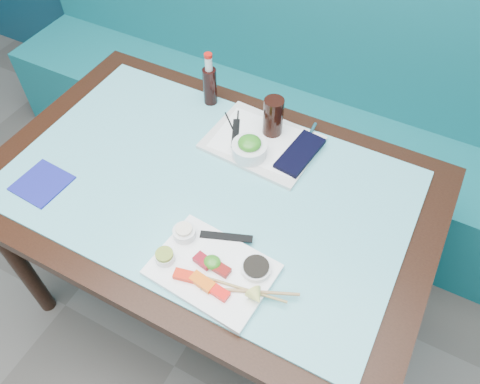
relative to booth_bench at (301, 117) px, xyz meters
The scene contains 34 objects.
booth_bench is the anchor object (origin of this frame).
dining_table 0.89m from the booth_bench, 90.00° to the right, with size 1.40×0.90×0.75m.
glass_top 0.92m from the booth_bench, 90.00° to the right, with size 1.22×0.76×0.01m, color #5FB6BF.
sashimi_plate 1.18m from the booth_bench, 81.34° to the right, with size 0.31×0.22×0.02m, color white.
salmon_left 1.23m from the booth_bench, 84.20° to the right, with size 0.06×0.03×0.01m, color red.
salmon_mid 1.23m from the booth_bench, 81.71° to the right, with size 0.07×0.03×0.02m, color #FF610A.
salmon_right 1.24m from the booth_bench, 79.33° to the right, with size 0.06×0.03×0.01m, color #FC0F0A.
tuna_left 1.17m from the booth_bench, 82.85° to the right, with size 0.05×0.03×0.02m, color maroon.
tuna_right 1.18m from the booth_bench, 80.03° to the right, with size 0.05×0.03×0.02m, color maroon.
seaweed_garnish 1.17m from the booth_bench, 81.52° to the right, with size 0.05×0.04×0.03m, color #32801D.
ramekin_wasabi 1.20m from the booth_bench, 87.87° to the right, with size 0.05×0.05×0.02m, color white.
wasabi_fill 1.21m from the booth_bench, 87.87° to the right, with size 0.05×0.05×0.01m, color olive.
ramekin_ginger 1.12m from the booth_bench, 87.42° to the right, with size 0.06×0.06×0.03m, color silver.
ginger_fill 1.13m from the booth_bench, 87.42° to the right, with size 0.05×0.05×0.01m, color #F7E8CB.
soy_dish 1.16m from the booth_bench, 75.44° to the right, with size 0.08×0.08×0.02m, color white.
soy_fill 1.16m from the booth_bench, 75.44° to the right, with size 0.07×0.07×0.01m, color black.
lemon_wedge 1.24m from the booth_bench, 74.52° to the right, with size 0.05×0.05×0.04m, color #E5E96E.
chopstick_sleeve 1.08m from the booth_bench, 81.29° to the right, with size 0.15×0.02×0.00m, color black.
wooden_chopstick_a 1.21m from the booth_bench, 76.01° to the right, with size 0.01×0.01×0.22m, color #A1854C.
wooden_chopstick_b 1.22m from the booth_bench, 75.53° to the right, with size 0.01×0.01×0.25m, color #A57C4D.
serving_tray 0.72m from the booth_bench, 83.08° to the right, with size 0.35×0.26×0.01m, color silver.
paper_placemat 0.72m from the booth_bench, 83.08° to the right, with size 0.30×0.22×0.00m, color white.
seaweed_bowl 0.80m from the booth_bench, 84.68° to the right, with size 0.11×0.11×0.05m, color white.
seaweed_salad 0.81m from the booth_bench, 84.68° to the right, with size 0.08×0.08×0.04m, color #2E7F1D.
cola_glass 0.72m from the booth_bench, 81.37° to the right, with size 0.07×0.07×0.14m, color black.
navy_pouch 0.75m from the booth_bench, 70.93° to the right, with size 0.08×0.20×0.02m, color black.
fork 0.67m from the booth_bench, 67.87° to the right, with size 0.01×0.01×0.10m, color white.
black_chopstick_a 0.73m from the booth_bench, 92.43° to the right, with size 0.01×0.01×0.21m, color black.
black_chopstick_b 0.73m from the booth_bench, 91.69° to the right, with size 0.01×0.01×0.23m, color black.
tray_sleeve 0.73m from the booth_bench, 92.06° to the right, with size 0.02×0.14×0.00m, color black.
cola_bottle_body 0.70m from the booth_bench, 110.71° to the right, with size 0.05×0.05×0.14m, color black.
cola_bottle_neck 0.76m from the booth_bench, 110.71° to the right, with size 0.03×0.03×0.05m, color silver.
cola_bottle_cap 0.78m from the booth_bench, 110.71° to the right, with size 0.03×0.03×0.01m, color #BB130B.
blue_napkin 1.23m from the booth_bench, 112.88° to the right, with size 0.15×0.15×0.01m, color navy.
Camera 1 is at (0.52, 0.67, 1.86)m, focal length 35.00 mm.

